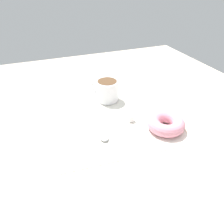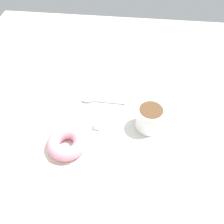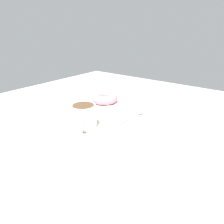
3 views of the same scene
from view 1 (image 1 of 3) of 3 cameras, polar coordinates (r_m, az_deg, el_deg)
name	(u,v)px [view 1 (image 1 of 3)]	position (r cm, az deg, el deg)	size (l,w,h in cm)	color
ground_plane	(108,119)	(69.43, -1.14, -1.85)	(120.00, 120.00, 2.00)	beige
napkin	(112,118)	(67.98, 0.00, -1.52)	(35.87, 35.87, 0.30)	white
coffee_cup	(107,90)	(75.66, -1.37, 5.76)	(8.46, 9.34, 7.16)	white
donut	(166,124)	(64.04, 13.87, -2.96)	(10.70, 10.70, 3.61)	pink
spoon	(102,133)	(61.20, -2.75, -5.43)	(2.46, 14.10, 0.90)	silver
sugar_cube	(131,118)	(66.20, 4.95, -1.63)	(1.77, 1.77, 1.77)	white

